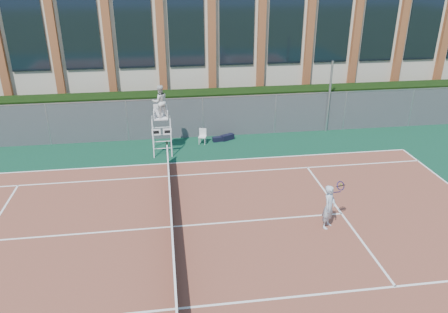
{
  "coord_description": "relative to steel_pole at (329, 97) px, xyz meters",
  "views": [
    {
      "loc": [
        -0.01,
        -13.44,
        8.71
      ],
      "look_at": [
        2.33,
        3.0,
        1.34
      ],
      "focal_mm": 35.0,
      "sensor_mm": 36.0,
      "label": 1
    }
  ],
  "objects": [
    {
      "name": "sports_bag_far",
      "position": [
        -6.23,
        -0.7,
        -1.85
      ],
      "size": [
        0.66,
        0.39,
        0.25
      ],
      "primitive_type": "cube",
      "rotation": [
        0.0,
        0.0,
        0.2
      ],
      "color": "black",
      "rests_on": "apron"
    },
    {
      "name": "fence",
      "position": [
        -8.97,
        0.1,
        -0.89
      ],
      "size": [
        40.0,
        0.06,
        2.2
      ],
      "primitive_type": null,
      "color": "#595E60",
      "rests_on": "ground"
    },
    {
      "name": "umpire_chair",
      "position": [
        -9.19,
        -1.65,
        0.54
      ],
      "size": [
        0.96,
        1.48,
        3.46
      ],
      "color": "white",
      "rests_on": "ground"
    },
    {
      "name": "plastic_chair",
      "position": [
        -7.09,
        -0.87,
        -1.51
      ],
      "size": [
        0.46,
        0.46,
        0.8
      ],
      "color": "silver",
      "rests_on": "apron"
    },
    {
      "name": "hedge",
      "position": [
        -8.97,
        1.3,
        -0.89
      ],
      "size": [
        40.0,
        1.4,
        2.2
      ],
      "primitive_type": "cube",
      "color": "black",
      "rests_on": "ground"
    },
    {
      "name": "ground",
      "position": [
        -8.97,
        -8.7,
        -1.99
      ],
      "size": [
        120.0,
        120.0,
        0.0
      ],
      "primitive_type": "plane",
      "color": "#233814"
    },
    {
      "name": "steel_pole",
      "position": [
        0.0,
        0.0,
        0.0
      ],
      "size": [
        0.12,
        0.12,
        3.97
      ],
      "primitive_type": "cylinder",
      "color": "#9EA0A5",
      "rests_on": "ground"
    },
    {
      "name": "tennis_net",
      "position": [
        -8.97,
        -8.7,
        -1.45
      ],
      "size": [
        0.1,
        11.3,
        1.1
      ],
      "color": "black",
      "rests_on": "ground"
    },
    {
      "name": "apron",
      "position": [
        -8.97,
        -7.7,
        -1.98
      ],
      "size": [
        36.0,
        20.0,
        0.01
      ],
      "primitive_type": "cube",
      "color": "#0D3C22",
      "rests_on": "ground"
    },
    {
      "name": "tennis_court",
      "position": [
        -8.97,
        -8.7,
        -1.97
      ],
      "size": [
        23.77,
        10.97,
        0.02
      ],
      "primitive_type": "cube",
      "color": "brown",
      "rests_on": "apron"
    },
    {
      "name": "sports_bag_near",
      "position": [
        -5.73,
        -0.57,
        -1.82
      ],
      "size": [
        0.76,
        0.57,
        0.3
      ],
      "primitive_type": "cube",
      "rotation": [
        0.0,
        0.0,
        0.47
      ],
      "color": "black",
      "rests_on": "apron"
    },
    {
      "name": "tennis_player",
      "position": [
        -3.43,
        -9.47,
        -1.13
      ],
      "size": [
        0.98,
        0.79,
        1.66
      ],
      "color": "silver",
      "rests_on": "tennis_court"
    },
    {
      "name": "building",
      "position": [
        -8.97,
        9.25,
        2.16
      ],
      "size": [
        45.0,
        10.6,
        8.22
      ],
      "color": "beige",
      "rests_on": "ground"
    }
  ]
}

